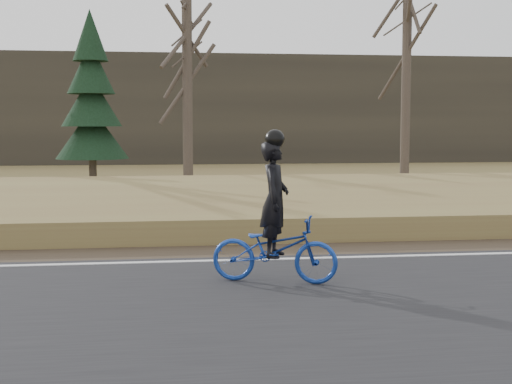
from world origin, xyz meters
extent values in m
plane|color=olive|center=(0.00, 0.00, 0.00)|extent=(120.00, 120.00, 0.00)
cube|color=black|center=(0.00, -2.50, 0.03)|extent=(120.00, 6.00, 0.06)
cube|color=silver|center=(0.00, 0.20, 0.07)|extent=(120.00, 0.12, 0.01)
cube|color=#473A2B|center=(0.00, 1.20, 0.02)|extent=(120.00, 1.60, 0.04)
cube|color=olive|center=(0.00, 4.20, 0.22)|extent=(120.00, 5.00, 0.44)
cube|color=slate|center=(0.00, 8.00, 0.23)|extent=(120.00, 3.00, 0.45)
cube|color=black|center=(0.00, 8.00, 0.52)|extent=(120.00, 2.40, 0.14)
cube|color=brown|center=(0.00, 7.28, 0.67)|extent=(120.00, 0.07, 0.15)
cube|color=brown|center=(0.00, 8.72, 0.67)|extent=(120.00, 0.07, 0.15)
cube|color=#383328|center=(0.00, 30.00, 3.00)|extent=(120.00, 4.00, 6.00)
imported|color=navy|center=(-0.95, -1.40, 0.51)|extent=(1.80, 1.11, 0.89)
imported|color=black|center=(-0.95, -1.40, 1.19)|extent=(0.54, 0.66, 1.55)
sphere|color=black|center=(-0.95, -1.40, 1.98)|extent=(0.26, 0.26, 0.26)
cylinder|color=#4F433A|center=(-1.52, 14.24, 3.72)|extent=(0.36, 0.36, 7.43)
cylinder|color=#4F433A|center=(7.03, 16.23, 4.57)|extent=(0.36, 0.36, 9.15)
cylinder|color=#4F433A|center=(-4.90, 15.46, 0.63)|extent=(0.28, 0.28, 1.26)
cone|color=black|center=(-4.90, 15.46, 1.86)|extent=(2.60, 2.60, 1.84)
cone|color=black|center=(-4.90, 15.46, 3.02)|extent=(2.15, 2.15, 1.84)
cone|color=black|center=(-4.90, 15.46, 4.17)|extent=(1.70, 1.70, 1.84)
cone|color=black|center=(-4.90, 15.46, 5.33)|extent=(1.25, 1.25, 1.84)
camera|label=1|loc=(-2.43, -10.72, 2.18)|focal=50.00mm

